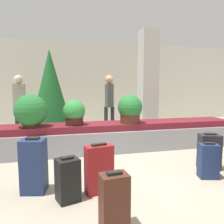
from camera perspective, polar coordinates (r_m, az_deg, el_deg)
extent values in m
plane|color=#9E937F|center=(3.68, 6.24, -16.67)|extent=(18.00, 18.00, 0.00)
cube|color=beige|center=(8.95, -6.11, 7.58)|extent=(18.00, 0.06, 3.20)
cube|color=gray|center=(5.11, 0.00, -7.10)|extent=(6.12, 0.85, 0.48)
cube|color=maroon|center=(5.04, 0.00, -3.64)|extent=(5.88, 0.69, 0.15)
cube|color=beige|center=(7.06, 9.38, 7.77)|extent=(0.52, 0.52, 3.20)
cube|color=navy|center=(3.27, -19.74, -13.12)|extent=(0.37, 0.33, 0.74)
cube|color=black|center=(3.16, -20.02, -6.50)|extent=(0.19, 0.13, 0.03)
cube|color=black|center=(2.97, -11.49, -16.97)|extent=(0.34, 0.32, 0.55)
cube|color=black|center=(2.86, -11.62, -11.62)|extent=(0.17, 0.13, 0.03)
cube|color=maroon|center=(3.09, -3.39, -14.70)|extent=(0.40, 0.25, 0.66)
cube|color=black|center=(2.98, -3.44, -8.47)|extent=(0.22, 0.10, 0.03)
cube|color=#472319|center=(2.40, 0.57, -22.45)|extent=(0.30, 0.23, 0.59)
cube|color=black|center=(2.26, 0.58, -15.61)|extent=(0.16, 0.09, 0.03)
cube|color=navy|center=(3.89, 23.86, -11.64)|extent=(0.33, 0.27, 0.55)
cube|color=black|center=(3.81, 24.07, -7.49)|extent=(0.17, 0.11, 0.03)
cube|color=#232328|center=(4.28, 24.04, -9.49)|extent=(0.40, 0.32, 0.62)
cube|color=black|center=(4.20, 24.25, -5.23)|extent=(0.21, 0.13, 0.03)
cylinder|color=#381914|center=(4.81, -9.80, -2.30)|extent=(0.38, 0.38, 0.18)
sphere|color=#2D7F38|center=(4.78, -9.85, 0.29)|extent=(0.47, 0.47, 0.47)
cylinder|color=#4C2319|center=(5.00, 4.71, -1.66)|extent=(0.45, 0.45, 0.21)
sphere|color=#236B2D|center=(4.97, 4.74, 1.32)|extent=(0.56, 0.56, 0.56)
cylinder|color=#4C2319|center=(4.80, -20.33, -2.75)|extent=(0.32, 0.32, 0.16)
sphere|color=#236B2D|center=(4.77, -20.46, 0.37)|extent=(0.67, 0.67, 0.67)
cylinder|color=#282833|center=(7.07, -23.58, -2.22)|extent=(0.11, 0.11, 0.86)
cylinder|color=#282833|center=(7.04, -21.97, -2.19)|extent=(0.11, 0.11, 0.86)
cube|color=gray|center=(6.98, -23.06, 4.05)|extent=(0.34, 0.21, 0.68)
sphere|color=beige|center=(6.98, -23.24, 7.86)|extent=(0.25, 0.25, 0.25)
cylinder|color=#282833|center=(6.51, -1.59, -2.41)|extent=(0.11, 0.11, 0.85)
cylinder|color=#282833|center=(6.56, 0.13, -2.34)|extent=(0.11, 0.11, 0.85)
cube|color=#474C47|center=(6.46, -0.74, 4.34)|extent=(0.20, 0.33, 0.68)
sphere|color=tan|center=(6.45, -0.74, 8.45)|extent=(0.25, 0.25, 0.25)
cylinder|color=#4C331E|center=(6.23, -15.44, -6.22)|extent=(0.16, 0.16, 0.18)
cone|color=#195623|center=(6.08, -15.80, 5.03)|extent=(1.19, 1.19, 2.25)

